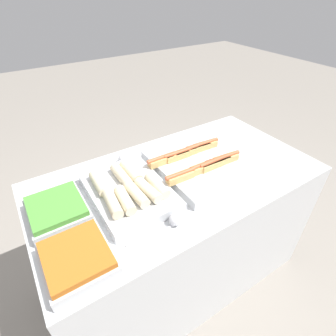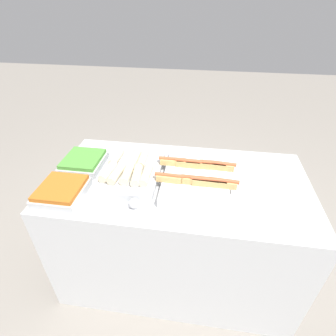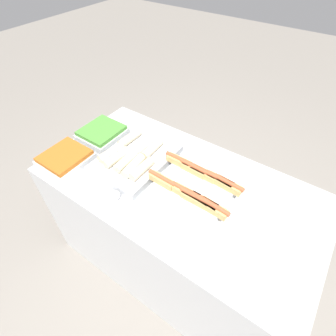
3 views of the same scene
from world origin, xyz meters
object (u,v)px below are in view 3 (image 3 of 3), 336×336
(tray_wraps, at_px, (135,158))
(serving_spoon_near, at_px, (113,194))
(tray_side_front, at_px, (66,159))
(tray_side_back, at_px, (102,134))
(serving_spoon_far, at_px, (174,140))
(tray_hotdogs, at_px, (195,187))

(tray_wraps, height_order, serving_spoon_near, tray_wraps)
(tray_side_front, distance_m, serving_spoon_near, 0.40)
(tray_wraps, distance_m, tray_side_front, 0.40)
(tray_side_back, distance_m, serving_spoon_far, 0.46)
(tray_wraps, xyz_separation_m, tray_side_back, (-0.32, 0.06, -0.00))
(serving_spoon_near, bearing_deg, serving_spoon_far, 89.38)
(tray_hotdogs, distance_m, tray_wraps, 0.40)
(tray_hotdogs, distance_m, serving_spoon_far, 0.42)
(tray_wraps, bearing_deg, tray_side_front, -143.80)
(serving_spoon_near, bearing_deg, tray_wraps, 106.01)
(serving_spoon_near, xyz_separation_m, serving_spoon_far, (0.01, 0.54, -0.00))
(tray_wraps, distance_m, serving_spoon_far, 0.29)
(tray_side_front, bearing_deg, serving_spoon_near, -4.09)
(tray_wraps, relative_size, serving_spoon_near, 1.82)
(tray_side_back, bearing_deg, serving_spoon_near, -38.82)
(tray_hotdogs, height_order, tray_side_back, tray_hotdogs)
(tray_side_front, bearing_deg, tray_wraps, 36.20)
(tray_side_back, height_order, serving_spoon_far, tray_side_back)
(tray_hotdogs, bearing_deg, tray_wraps, -179.02)
(tray_hotdogs, height_order, serving_spoon_far, tray_hotdogs)
(tray_wraps, distance_m, serving_spoon_near, 0.27)
(tray_side_back, bearing_deg, serving_spoon_far, 28.77)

